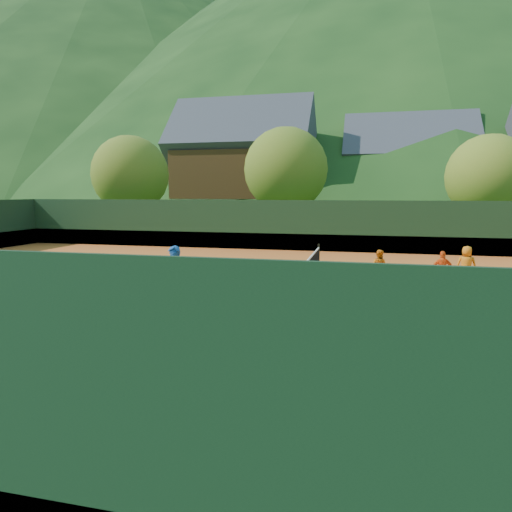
% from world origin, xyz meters
% --- Properties ---
extents(ground, '(400.00, 400.00, 0.00)m').
position_xyz_m(ground, '(0.00, 0.00, 0.00)').
color(ground, '#285019').
rests_on(ground, ground).
extents(clay_court, '(40.00, 24.00, 0.02)m').
position_xyz_m(clay_court, '(0.00, 0.00, 0.01)').
color(clay_court, '#BF581F').
rests_on(clay_court, ground).
extents(mountain_far, '(280.00, 280.00, 110.00)m').
position_xyz_m(mountain_far, '(10.00, 160.00, 55.00)').
color(mountain_far, black).
rests_on(mountain_far, ground).
extents(mountain_far_left, '(260.00, 260.00, 100.00)m').
position_xyz_m(mountain_far_left, '(-90.00, 150.00, 50.00)').
color(mountain_far_left, '#163211').
rests_on(mountain_far_left, ground).
extents(coach, '(0.76, 0.54, 1.95)m').
position_xyz_m(coach, '(-3.15, -3.07, 1.00)').
color(coach, '#164892').
rests_on(coach, clay_court).
extents(student_a, '(0.79, 0.72, 1.31)m').
position_xyz_m(student_a, '(2.59, 2.67, 0.68)').
color(student_a, orange).
rests_on(student_a, clay_court).
extents(student_b, '(0.81, 0.38, 1.35)m').
position_xyz_m(student_b, '(4.81, 2.46, 0.70)').
color(student_b, '#F85B16').
rests_on(student_b, clay_court).
extents(student_c, '(0.76, 0.53, 1.48)m').
position_xyz_m(student_c, '(5.76, 3.27, 0.76)').
color(student_c, orange).
rests_on(student_c, clay_court).
extents(tennis_ball_0, '(0.07, 0.07, 0.07)m').
position_xyz_m(tennis_ball_0, '(-3.16, -5.91, 0.05)').
color(tennis_ball_0, '#E7F428').
rests_on(tennis_ball_0, clay_court).
extents(tennis_ball_1, '(0.07, 0.07, 0.07)m').
position_xyz_m(tennis_ball_1, '(0.18, -8.50, 0.05)').
color(tennis_ball_1, '#E7F428').
rests_on(tennis_ball_1, clay_court).
extents(tennis_ball_2, '(0.07, 0.07, 0.07)m').
position_xyz_m(tennis_ball_2, '(2.78, -4.30, 0.05)').
color(tennis_ball_2, '#E7F428').
rests_on(tennis_ball_2, clay_court).
extents(tennis_ball_3, '(0.07, 0.07, 0.07)m').
position_xyz_m(tennis_ball_3, '(2.19, -5.51, 0.05)').
color(tennis_ball_3, '#E7F428').
rests_on(tennis_ball_3, clay_court).
extents(tennis_ball_4, '(0.07, 0.07, 0.07)m').
position_xyz_m(tennis_ball_4, '(-0.54, -2.85, 0.05)').
color(tennis_ball_4, '#E7F428').
rests_on(tennis_ball_4, clay_court).
extents(tennis_ball_5, '(0.07, 0.07, 0.07)m').
position_xyz_m(tennis_ball_5, '(-3.37, -4.54, 0.05)').
color(tennis_ball_5, '#E7F428').
rests_on(tennis_ball_5, clay_court).
extents(tennis_ball_6, '(0.07, 0.07, 0.07)m').
position_xyz_m(tennis_ball_6, '(1.61, -8.81, 0.05)').
color(tennis_ball_6, '#E7F428').
rests_on(tennis_ball_6, clay_court).
extents(tennis_ball_7, '(0.07, 0.07, 0.07)m').
position_xyz_m(tennis_ball_7, '(-5.43, -5.40, 0.05)').
color(tennis_ball_7, '#E7F428').
rests_on(tennis_ball_7, clay_court).
extents(tennis_ball_8, '(0.07, 0.07, 0.07)m').
position_xyz_m(tennis_ball_8, '(-4.52, -4.91, 0.05)').
color(tennis_ball_8, '#E7F428').
rests_on(tennis_ball_8, clay_court).
extents(tennis_ball_9, '(0.07, 0.07, 0.07)m').
position_xyz_m(tennis_ball_9, '(2.51, -1.99, 0.05)').
color(tennis_ball_9, '#E7F428').
rests_on(tennis_ball_9, clay_court).
extents(tennis_ball_10, '(0.07, 0.07, 0.07)m').
position_xyz_m(tennis_ball_10, '(0.53, -4.37, 0.05)').
color(tennis_ball_10, '#E7F428').
rests_on(tennis_ball_10, clay_court).
extents(tennis_ball_12, '(0.07, 0.07, 0.07)m').
position_xyz_m(tennis_ball_12, '(-2.04, -7.94, 0.05)').
color(tennis_ball_12, '#E7F428').
rests_on(tennis_ball_12, clay_court).
extents(tennis_ball_13, '(0.07, 0.07, 0.07)m').
position_xyz_m(tennis_ball_13, '(-5.51, -2.76, 0.05)').
color(tennis_ball_13, '#E7F428').
rests_on(tennis_ball_13, clay_court).
extents(tennis_ball_14, '(0.07, 0.07, 0.07)m').
position_xyz_m(tennis_ball_14, '(-7.76, -4.00, 0.05)').
color(tennis_ball_14, '#E7F428').
rests_on(tennis_ball_14, clay_court).
extents(tennis_ball_15, '(0.07, 0.07, 0.07)m').
position_xyz_m(tennis_ball_15, '(-0.63, -5.26, 0.05)').
color(tennis_ball_15, '#E7F428').
rests_on(tennis_ball_15, clay_court).
extents(tennis_ball_16, '(0.07, 0.07, 0.07)m').
position_xyz_m(tennis_ball_16, '(-5.12, -2.23, 0.05)').
color(tennis_ball_16, '#E7F428').
rests_on(tennis_ball_16, clay_court).
extents(tennis_ball_18, '(0.07, 0.07, 0.07)m').
position_xyz_m(tennis_ball_18, '(-1.77, -3.89, 0.05)').
color(tennis_ball_18, '#E7F428').
rests_on(tennis_ball_18, clay_court).
extents(tennis_ball_20, '(0.07, 0.07, 0.07)m').
position_xyz_m(tennis_ball_20, '(-7.03, -4.91, 0.05)').
color(tennis_ball_20, '#E7F428').
rests_on(tennis_ball_20, clay_court).
extents(tennis_ball_21, '(0.07, 0.07, 0.07)m').
position_xyz_m(tennis_ball_21, '(3.20, -8.82, 0.05)').
color(tennis_ball_21, '#E7F428').
rests_on(tennis_ball_21, clay_court).
extents(tennis_ball_22, '(0.07, 0.07, 0.07)m').
position_xyz_m(tennis_ball_22, '(4.85, -5.56, 0.05)').
color(tennis_ball_22, '#E7F428').
rests_on(tennis_ball_22, clay_court).
extents(tennis_ball_23, '(0.07, 0.07, 0.07)m').
position_xyz_m(tennis_ball_23, '(-6.38, -2.25, 0.05)').
color(tennis_ball_23, '#E7F428').
rests_on(tennis_ball_23, clay_court).
extents(court_lines, '(23.83, 11.03, 0.00)m').
position_xyz_m(court_lines, '(0.00, 0.00, 0.02)').
color(court_lines, silver).
rests_on(court_lines, clay_court).
extents(tennis_net, '(0.10, 12.07, 1.10)m').
position_xyz_m(tennis_net, '(0.00, 0.00, 0.52)').
color(tennis_net, black).
rests_on(tennis_net, clay_court).
extents(perimeter_fence, '(40.40, 24.24, 3.00)m').
position_xyz_m(perimeter_fence, '(0.00, 0.00, 1.27)').
color(perimeter_fence, black).
rests_on(perimeter_fence, clay_court).
extents(ball_hopper, '(0.57, 0.57, 1.00)m').
position_xyz_m(ball_hopper, '(-5.44, -3.12, 0.77)').
color(ball_hopper, black).
rests_on(ball_hopper, clay_court).
extents(chalet_left, '(13.80, 9.93, 12.92)m').
position_xyz_m(chalet_left, '(-10.00, 30.00, 5.65)').
color(chalet_left, beige).
rests_on(chalet_left, ground).
extents(chalet_mid, '(12.65, 8.82, 11.45)m').
position_xyz_m(chalet_mid, '(6.00, 34.00, 4.99)').
color(chalet_mid, beige).
rests_on(chalet_mid, ground).
extents(tree_a, '(6.00, 6.00, 7.88)m').
position_xyz_m(tree_a, '(-16.00, 18.00, 4.87)').
color(tree_a, '#412C1A').
rests_on(tree_a, ground).
extents(tree_b, '(6.40, 6.40, 8.40)m').
position_xyz_m(tree_b, '(-4.00, 20.00, 5.19)').
color(tree_b, '#3D2918').
rests_on(tree_b, ground).
extents(tree_c, '(5.60, 5.60, 7.35)m').
position_xyz_m(tree_c, '(10.00, 19.00, 4.54)').
color(tree_c, '#3E2919').
rests_on(tree_c, ground).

